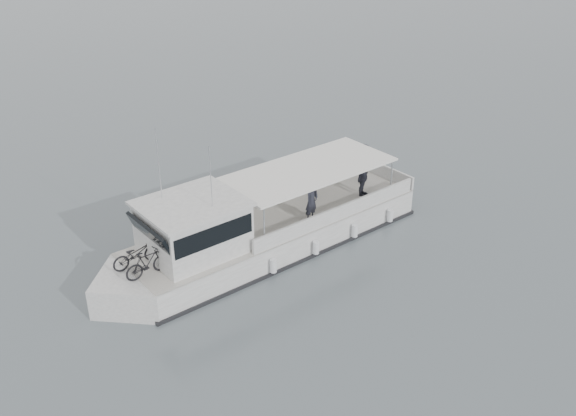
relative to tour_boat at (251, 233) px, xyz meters
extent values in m
plane|color=#566066|center=(1.05, -1.32, -0.98)|extent=(1400.00, 1400.00, 0.00)
cube|color=white|center=(1.15, 0.49, -0.52)|extent=(12.83, 8.01, 1.36)
cube|color=white|center=(-4.61, -1.98, -0.52)|extent=(3.12, 3.12, 1.36)
cube|color=beige|center=(1.15, 0.49, 0.16)|extent=(12.83, 8.01, 0.06)
cube|color=black|center=(1.15, 0.49, -0.93)|extent=(13.07, 8.20, 0.19)
cube|color=white|center=(2.24, 2.71, 0.48)|extent=(7.72, 3.39, 0.63)
cube|color=white|center=(3.51, -0.25, 0.48)|extent=(7.72, 3.39, 0.63)
cube|color=white|center=(6.86, 2.94, 0.48)|extent=(1.41, 3.11, 0.63)
cube|color=white|center=(-2.30, -0.99, 1.10)|extent=(4.18, 3.91, 1.88)
cube|color=black|center=(-3.79, -1.63, 1.26)|extent=(1.57, 2.63, 1.21)
cube|color=black|center=(-2.30, -0.99, 1.42)|extent=(4.01, 3.86, 0.73)
cube|color=white|center=(-2.30, -0.99, 2.09)|extent=(4.46, 4.18, 0.10)
cube|color=white|center=(2.68, 1.15, 1.89)|extent=(7.76, 5.68, 0.08)
cylinder|color=silver|center=(0.19, -1.51, 1.02)|extent=(0.08, 0.08, 1.72)
cylinder|color=silver|center=(-0.96, 1.18, 1.02)|extent=(0.08, 0.08, 1.72)
cylinder|color=silver|center=(6.33, 1.12, 1.02)|extent=(0.08, 0.08, 1.72)
cylinder|color=silver|center=(5.18, 3.81, 1.02)|extent=(0.08, 0.08, 1.72)
cylinder|color=silver|center=(-3.25, -0.37, 3.45)|extent=(0.04, 0.04, 2.71)
cylinder|color=silver|center=(-1.63, -1.50, 3.24)|extent=(0.04, 0.04, 2.30)
cylinder|color=white|center=(0.43, -1.82, -0.46)|extent=(0.33, 0.33, 0.52)
cylinder|color=white|center=(2.35, -0.99, -0.46)|extent=(0.33, 0.33, 0.52)
cylinder|color=white|center=(4.27, -0.17, -0.46)|extent=(0.33, 0.33, 0.52)
cylinder|color=white|center=(6.19, 0.65, -0.46)|extent=(0.33, 0.33, 0.52)
imported|color=black|center=(-4.39, -1.43, 0.63)|extent=(1.89, 1.28, 0.94)
imported|color=black|center=(-4.06, -2.20, 0.66)|extent=(1.70, 1.08, 0.99)
imported|color=#242530|center=(2.48, 0.04, 1.04)|extent=(0.76, 0.72, 1.75)
imported|color=#242530|center=(3.16, 2.15, 1.04)|extent=(0.67, 0.86, 1.75)
imported|color=#242530|center=(5.23, 1.56, 1.04)|extent=(1.00, 1.05, 1.75)
imported|color=#242530|center=(5.78, 2.93, 1.04)|extent=(1.25, 1.27, 1.75)
camera|label=1|loc=(-4.47, -21.18, 12.36)|focal=40.00mm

